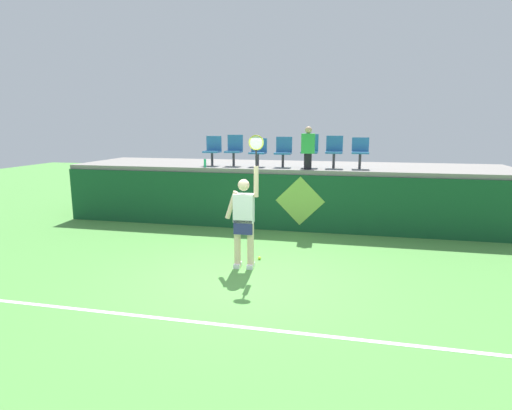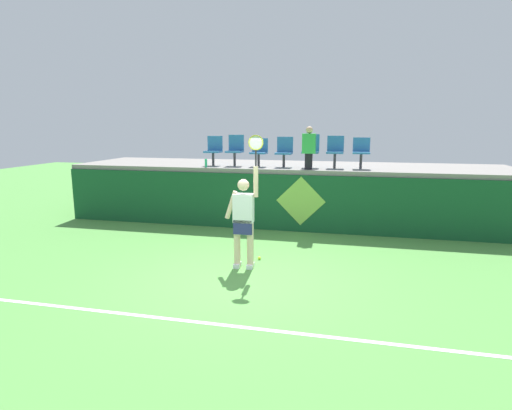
{
  "view_description": "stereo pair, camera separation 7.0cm",
  "coord_description": "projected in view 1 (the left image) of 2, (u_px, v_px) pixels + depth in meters",
  "views": [
    {
      "loc": [
        1.74,
        -6.83,
        2.72
      ],
      "look_at": [
        -0.08,
        1.28,
        1.11
      ],
      "focal_mm": 28.83,
      "sensor_mm": 36.0,
      "label": 1
    },
    {
      "loc": [
        1.81,
        -6.81,
        2.72
      ],
      "look_at": [
        -0.08,
        1.28,
        1.11
      ],
      "focal_mm": 28.83,
      "sensor_mm": 36.0,
      "label": 2
    }
  ],
  "objects": [
    {
      "name": "stadium_chair_2",
      "position": [
        258.0,
        151.0,
        11.36
      ],
      "size": [
        0.44,
        0.42,
        0.77
      ],
      "color": "#38383D",
      "rests_on": "spectator_platform"
    },
    {
      "name": "stadium_chair_3",
      "position": [
        283.0,
        150.0,
        11.21
      ],
      "size": [
        0.44,
        0.42,
        0.82
      ],
      "color": "#38383D",
      "rests_on": "spectator_platform"
    },
    {
      "name": "stadium_chair_6",
      "position": [
        360.0,
        151.0,
        10.77
      ],
      "size": [
        0.44,
        0.42,
        0.81
      ],
      "color": "#38383D",
      "rests_on": "spectator_platform"
    },
    {
      "name": "court_back_wall",
      "position": [
        279.0,
        202.0,
        10.79
      ],
      "size": [
        12.29,
        0.2,
        1.48
      ],
      "primitive_type": "cube",
      "color": "#144C28",
      "rests_on": "ground_plane"
    },
    {
      "name": "stadium_chair_1",
      "position": [
        234.0,
        149.0,
        11.51
      ],
      "size": [
        0.44,
        0.42,
        0.86
      ],
      "color": "#38383D",
      "rests_on": "spectator_platform"
    },
    {
      "name": "court_baseline_stripe",
      "position": [
        214.0,
        324.0,
        5.73
      ],
      "size": [
        11.06,
        0.08,
        0.01
      ],
      "primitive_type": "cube",
      "color": "white",
      "rests_on": "ground_plane"
    },
    {
      "name": "wall_signage_mount",
      "position": [
        299.0,
        232.0,
        10.71
      ],
      "size": [
        1.27,
        0.01,
        1.45
      ],
      "color": "#144C28",
      "rests_on": "ground_plane"
    },
    {
      "name": "water_bottle",
      "position": [
        205.0,
        163.0,
        11.15
      ],
      "size": [
        0.07,
        0.07,
        0.23
      ],
      "primitive_type": "cylinder",
      "color": "#26B272",
      "rests_on": "spectator_platform"
    },
    {
      "name": "stadium_chair_0",
      "position": [
        213.0,
        149.0,
        11.65
      ],
      "size": [
        0.44,
        0.42,
        0.83
      ],
      "color": "#38383D",
      "rests_on": "spectator_platform"
    },
    {
      "name": "stadium_chair_4",
      "position": [
        310.0,
        149.0,
        11.05
      ],
      "size": [
        0.44,
        0.42,
        0.89
      ],
      "color": "#38383D",
      "rests_on": "spectator_platform"
    },
    {
      "name": "tennis_player",
      "position": [
        244.0,
        218.0,
        7.84
      ],
      "size": [
        0.75,
        0.27,
        2.55
      ],
      "color": "white",
      "rests_on": "ground_plane"
    },
    {
      "name": "spectator_platform",
      "position": [
        287.0,
        167.0,
        11.98
      ],
      "size": [
        12.29,
        2.9,
        0.12
      ],
      "primitive_type": "cube",
      "color": "gray",
      "rests_on": "court_back_wall"
    },
    {
      "name": "spectator_0",
      "position": [
        308.0,
        147.0,
        10.59
      ],
      "size": [
        0.34,
        0.2,
        1.1
      ],
      "color": "black",
      "rests_on": "spectator_platform"
    },
    {
      "name": "stadium_chair_5",
      "position": [
        334.0,
        150.0,
        10.91
      ],
      "size": [
        0.44,
        0.42,
        0.85
      ],
      "color": "#38383D",
      "rests_on": "spectator_platform"
    },
    {
      "name": "tennis_ball",
      "position": [
        259.0,
        258.0,
        8.48
      ],
      "size": [
        0.07,
        0.07,
        0.07
      ],
      "primitive_type": "sphere",
      "color": "#D1E533",
      "rests_on": "ground_plane"
    },
    {
      "name": "ground_plane",
      "position": [
        245.0,
        279.0,
        7.43
      ],
      "size": [
        40.0,
        40.0,
        0.0
      ],
      "primitive_type": "plane",
      "color": "#519342"
    }
  ]
}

